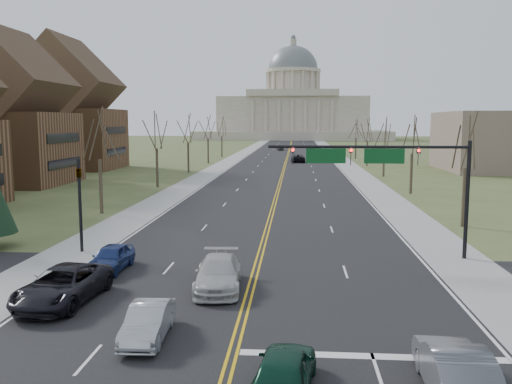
% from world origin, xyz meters
% --- Properties ---
extents(ground, '(600.00, 600.00, 0.00)m').
position_xyz_m(ground, '(0.00, 0.00, 0.00)').
color(ground, '#415229').
rests_on(ground, ground).
extents(road, '(20.00, 380.00, 0.01)m').
position_xyz_m(road, '(0.00, 110.00, 0.01)').
color(road, black).
rests_on(road, ground).
extents(cross_road, '(120.00, 14.00, 0.01)m').
position_xyz_m(cross_road, '(0.00, 6.00, 0.01)').
color(cross_road, black).
rests_on(cross_road, ground).
extents(sidewalk_left, '(4.00, 380.00, 0.03)m').
position_xyz_m(sidewalk_left, '(-12.00, 110.00, 0.01)').
color(sidewalk_left, gray).
rests_on(sidewalk_left, ground).
extents(sidewalk_right, '(4.00, 380.00, 0.03)m').
position_xyz_m(sidewalk_right, '(12.00, 110.00, 0.01)').
color(sidewalk_right, gray).
rests_on(sidewalk_right, ground).
extents(center_line, '(0.42, 380.00, 0.01)m').
position_xyz_m(center_line, '(0.00, 110.00, 0.01)').
color(center_line, gold).
rests_on(center_line, road).
extents(edge_line_left, '(0.15, 380.00, 0.01)m').
position_xyz_m(edge_line_left, '(-9.80, 110.00, 0.01)').
color(edge_line_left, silver).
rests_on(edge_line_left, road).
extents(edge_line_right, '(0.15, 380.00, 0.01)m').
position_xyz_m(edge_line_right, '(9.80, 110.00, 0.01)').
color(edge_line_right, silver).
rests_on(edge_line_right, road).
extents(stop_bar, '(9.50, 0.50, 0.01)m').
position_xyz_m(stop_bar, '(5.00, -1.00, 0.01)').
color(stop_bar, silver).
rests_on(stop_bar, road).
extents(capitol, '(90.00, 60.00, 50.00)m').
position_xyz_m(capitol, '(0.00, 249.91, 14.20)').
color(capitol, beige).
rests_on(capitol, ground).
extents(signal_mast, '(12.12, 0.44, 7.20)m').
position_xyz_m(signal_mast, '(7.45, 13.50, 5.76)').
color(signal_mast, black).
rests_on(signal_mast, ground).
extents(signal_left, '(0.32, 0.36, 6.00)m').
position_xyz_m(signal_left, '(-11.50, 13.50, 3.71)').
color(signal_left, black).
rests_on(signal_left, ground).
extents(tree_r_0, '(3.74, 3.74, 8.50)m').
position_xyz_m(tree_r_0, '(15.50, 24.00, 6.55)').
color(tree_r_0, '#3B2F22').
rests_on(tree_r_0, ground).
extents(tree_l_0, '(3.96, 3.96, 9.00)m').
position_xyz_m(tree_l_0, '(-15.50, 28.00, 6.94)').
color(tree_l_0, '#3B2F22').
rests_on(tree_l_0, ground).
extents(tree_r_1, '(3.74, 3.74, 8.50)m').
position_xyz_m(tree_r_1, '(15.50, 44.00, 6.55)').
color(tree_r_1, '#3B2F22').
rests_on(tree_r_1, ground).
extents(tree_l_1, '(3.96, 3.96, 9.00)m').
position_xyz_m(tree_l_1, '(-15.50, 48.00, 6.94)').
color(tree_l_1, '#3B2F22').
rests_on(tree_l_1, ground).
extents(tree_r_2, '(3.74, 3.74, 8.50)m').
position_xyz_m(tree_r_2, '(15.50, 64.00, 6.55)').
color(tree_r_2, '#3B2F22').
rests_on(tree_r_2, ground).
extents(tree_l_2, '(3.96, 3.96, 9.00)m').
position_xyz_m(tree_l_2, '(-15.50, 68.00, 6.94)').
color(tree_l_2, '#3B2F22').
rests_on(tree_l_2, ground).
extents(tree_r_3, '(3.74, 3.74, 8.50)m').
position_xyz_m(tree_r_3, '(15.50, 84.00, 6.55)').
color(tree_r_3, '#3B2F22').
rests_on(tree_r_3, ground).
extents(tree_l_3, '(3.96, 3.96, 9.00)m').
position_xyz_m(tree_l_3, '(-15.50, 88.00, 6.94)').
color(tree_l_3, '#3B2F22').
rests_on(tree_l_3, ground).
extents(tree_r_4, '(3.74, 3.74, 8.50)m').
position_xyz_m(tree_r_4, '(15.50, 104.00, 6.55)').
color(tree_r_4, '#3B2F22').
rests_on(tree_r_4, ground).
extents(tree_l_4, '(3.96, 3.96, 9.00)m').
position_xyz_m(tree_l_4, '(-15.50, 108.00, 6.94)').
color(tree_l_4, '#3B2F22').
rests_on(tree_l_4, ground).
extents(bldg_left_mid, '(15.10, 14.28, 20.75)m').
position_xyz_m(bldg_left_mid, '(-36.00, 50.00, 8.54)').
color(bldg_left_mid, brown).
rests_on(bldg_left_mid, ground).
extents(bldg_left_far, '(17.10, 14.28, 23.25)m').
position_xyz_m(bldg_left_far, '(-38.00, 74.00, 9.54)').
color(bldg_left_far, brown).
rests_on(bldg_left_far, ground).
extents(car_nb_inner_lead, '(2.24, 4.55, 1.49)m').
position_xyz_m(car_nb_inner_lead, '(1.91, -3.91, 0.76)').
color(car_nb_inner_lead, '#0B3323').
rests_on(car_nb_inner_lead, road).
extents(car_nb_outer_lead, '(1.88, 5.04, 1.64)m').
position_xyz_m(car_nb_outer_lead, '(7.11, -3.58, 0.83)').
color(car_nb_outer_lead, '#54575D').
rests_on(car_nb_outer_lead, road).
extents(car_sb_inner_lead, '(1.57, 4.12, 1.34)m').
position_xyz_m(car_sb_inner_lead, '(-3.39, -0.04, 0.68)').
color(car_sb_inner_lead, '#9EA1A6').
rests_on(car_sb_inner_lead, road).
extents(car_sb_outer_lead, '(3.15, 6.10, 1.65)m').
position_xyz_m(car_sb_outer_lead, '(-8.45, 3.79, 0.84)').
color(car_sb_outer_lead, black).
rests_on(car_sb_outer_lead, road).
extents(car_sb_inner_second, '(2.63, 5.57, 1.57)m').
position_xyz_m(car_sb_inner_second, '(-1.61, 6.40, 0.80)').
color(car_sb_inner_second, '#B6B6B6').
rests_on(car_sb_inner_second, road).
extents(car_sb_outer_second, '(1.86, 4.31, 1.45)m').
position_xyz_m(car_sb_outer_second, '(-8.11, 9.29, 0.74)').
color(car_sb_outer_second, navy).
rests_on(car_sb_outer_second, road).
extents(car_far_nb, '(2.91, 6.02, 1.65)m').
position_xyz_m(car_far_nb, '(2.51, 92.80, 0.84)').
color(car_far_nb, black).
rests_on(car_far_nb, road).
extents(car_far_sb, '(2.29, 4.52, 1.48)m').
position_xyz_m(car_far_sb, '(-2.59, 138.96, 0.75)').
color(car_far_sb, '#46484D').
rests_on(car_far_sb, road).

